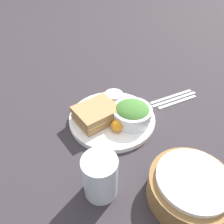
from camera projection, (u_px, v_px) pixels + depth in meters
ground_plane at (112, 120)px, 0.72m from camera, size 4.00×4.00×0.00m
plate at (112, 119)px, 0.71m from camera, size 0.28×0.28×0.02m
sandwich at (96, 114)px, 0.68m from camera, size 0.13×0.11×0.05m
salad_bowl at (132, 113)px, 0.67m from camera, size 0.12×0.12×0.06m
dressing_cup at (114, 98)px, 0.75m from camera, size 0.06×0.06×0.04m
orange_wedge at (117, 125)px, 0.65m from camera, size 0.04×0.04×0.04m
drink_glass at (100, 177)px, 0.49m from camera, size 0.08×0.08×0.11m
bread_basket at (190, 188)px, 0.49m from camera, size 0.19×0.19×0.08m
fork at (171, 96)px, 0.81m from camera, size 0.18×0.04×0.01m
knife at (174, 99)px, 0.80m from camera, size 0.19×0.04×0.01m
spoon at (178, 102)px, 0.79m from camera, size 0.17×0.04×0.01m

